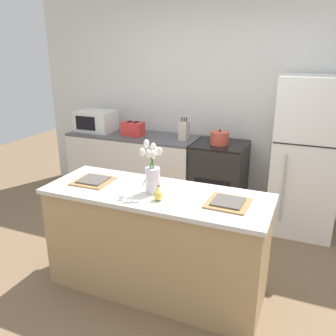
% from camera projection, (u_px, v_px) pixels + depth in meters
% --- Properties ---
extents(ground_plane, '(10.00, 10.00, 0.00)m').
position_uv_depth(ground_plane, '(157.00, 287.00, 3.07)').
color(ground_plane, brown).
extents(back_wall, '(5.20, 0.08, 2.70)m').
position_uv_depth(back_wall, '(223.00, 100.00, 4.39)').
color(back_wall, silver).
rests_on(back_wall, ground_plane).
extents(kitchen_island, '(1.80, 0.66, 0.89)m').
position_uv_depth(kitchen_island, '(156.00, 241.00, 2.93)').
color(kitchen_island, tan).
rests_on(kitchen_island, ground_plane).
extents(back_counter, '(1.68, 0.60, 0.90)m').
position_uv_depth(back_counter, '(134.00, 168.00, 4.72)').
color(back_counter, silver).
rests_on(back_counter, ground_plane).
extents(stove_range, '(0.60, 0.61, 0.90)m').
position_uv_depth(stove_range, '(219.00, 180.00, 4.29)').
color(stove_range, black).
rests_on(stove_range, ground_plane).
extents(refrigerator, '(0.68, 0.67, 1.70)m').
position_uv_depth(refrigerator, '(307.00, 157.00, 3.81)').
color(refrigerator, white).
rests_on(refrigerator, ground_plane).
extents(flower_vase, '(0.18, 0.14, 0.41)m').
position_uv_depth(flower_vase, '(152.00, 173.00, 2.73)').
color(flower_vase, silver).
rests_on(flower_vase, kitchen_island).
extents(pear_figurine, '(0.07, 0.07, 0.12)m').
position_uv_depth(pear_figurine, '(158.00, 194.00, 2.62)').
color(pear_figurine, '#E5CC4C').
rests_on(pear_figurine, kitchen_island).
extents(plate_setting_left, '(0.31, 0.31, 0.02)m').
position_uv_depth(plate_setting_left, '(94.00, 180.00, 3.00)').
color(plate_setting_left, olive).
rests_on(plate_setting_left, kitchen_island).
extents(plate_setting_right, '(0.31, 0.31, 0.02)m').
position_uv_depth(plate_setting_right, '(228.00, 202.00, 2.58)').
color(plate_setting_right, olive).
rests_on(plate_setting_right, kitchen_island).
extents(toaster, '(0.28, 0.18, 0.17)m').
position_uv_depth(toaster, '(133.00, 129.00, 4.50)').
color(toaster, red).
rests_on(toaster, back_counter).
extents(cooking_pot, '(0.22, 0.22, 0.17)m').
position_uv_depth(cooking_pot, '(220.00, 138.00, 4.09)').
color(cooking_pot, '#CC4C38').
rests_on(cooking_pot, stove_range).
extents(microwave, '(0.48, 0.37, 0.27)m').
position_uv_depth(microwave, '(96.00, 121.00, 4.73)').
color(microwave, white).
rests_on(microwave, back_counter).
extents(knife_block, '(0.10, 0.14, 0.27)m').
position_uv_depth(knife_block, '(184.00, 130.00, 4.29)').
color(knife_block, beige).
rests_on(knife_block, back_counter).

